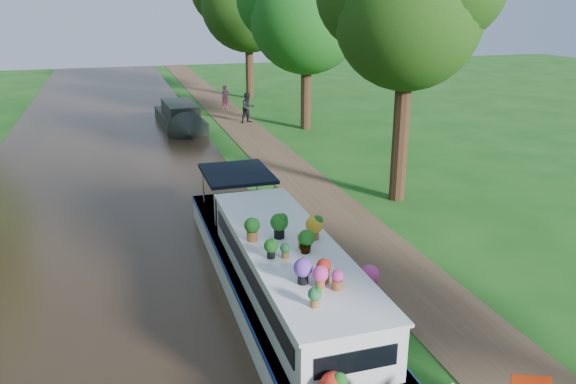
{
  "coord_description": "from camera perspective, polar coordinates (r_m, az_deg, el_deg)",
  "views": [
    {
      "loc": [
        -5.44,
        -13.82,
        6.66
      ],
      "look_at": [
        -0.79,
        1.22,
        1.3
      ],
      "focal_mm": 35.0,
      "sensor_mm": 36.0,
      "label": 1
    }
  ],
  "objects": [
    {
      "name": "plant_boat",
      "position": [
        12.15,
        0.18,
        -9.73
      ],
      "size": [
        2.29,
        13.52,
        2.27
      ],
      "color": "white",
      "rests_on": "canal_water"
    },
    {
      "name": "verge_plant",
      "position": [
        19.41,
        -1.76,
        -0.56
      ],
      "size": [
        0.46,
        0.42,
        0.45
      ],
      "primitive_type": "imported",
      "rotation": [
        0.0,
        0.0,
        0.17
      ],
      "color": "#31691F",
      "rests_on": "ground"
    },
    {
      "name": "ground",
      "position": [
        16.28,
        3.94,
        -5.4
      ],
      "size": [
        100.0,
        100.0,
        0.0
      ],
      "primitive_type": "plane",
      "color": "#185014",
      "rests_on": "ground"
    },
    {
      "name": "pedestrian_dark",
      "position": [
        32.55,
        -4.1,
        8.53
      ],
      "size": [
        0.99,
        0.87,
        1.71
      ],
      "primitive_type": "imported",
      "rotation": [
        0.0,
        0.0,
        0.31
      ],
      "color": "black",
      "rests_on": "towpath"
    },
    {
      "name": "tree_near_overhang",
      "position": [
        19.24,
        12.08,
        18.24
      ],
      "size": [
        5.52,
        5.28,
        8.99
      ],
      "color": "#301C10",
      "rests_on": "ground"
    },
    {
      "name": "second_boat",
      "position": [
        32.0,
        -10.86,
        7.47
      ],
      "size": [
        2.29,
        7.14,
        1.37
      ],
      "rotation": [
        0.0,
        0.0,
        0.05
      ],
      "color": "black",
      "rests_on": "canal_water"
    },
    {
      "name": "canal_water",
      "position": [
        15.34,
        -17.69,
        -7.84
      ],
      "size": [
        10.0,
        100.0,
        0.02
      ],
      "primitive_type": "cube",
      "color": "black",
      "rests_on": "ground"
    },
    {
      "name": "pedestrian_pink",
      "position": [
        36.66,
        -6.39,
        9.52
      ],
      "size": [
        0.68,
        0.58,
        1.59
      ],
      "primitive_type": "imported",
      "rotation": [
        0.0,
        0.0,
        0.42
      ],
      "color": "#DF5C74",
      "rests_on": "towpath"
    },
    {
      "name": "towpath",
      "position": [
        16.71,
        7.8,
        -4.81
      ],
      "size": [
        2.2,
        100.0,
        0.03
      ],
      "primitive_type": "cube",
      "color": "#513B25",
      "rests_on": "ground"
    },
    {
      "name": "tree_near_mid",
      "position": [
        30.56,
        1.85,
        18.37
      ],
      "size": [
        6.9,
        6.6,
        9.4
      ],
      "color": "#301C10",
      "rests_on": "ground"
    }
  ]
}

